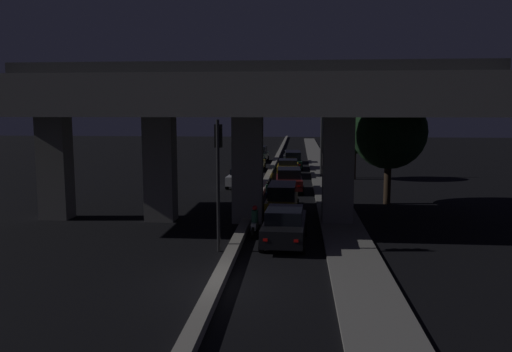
% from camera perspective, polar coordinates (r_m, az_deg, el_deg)
% --- Properties ---
extents(ground_plane, '(200.00, 200.00, 0.00)m').
position_cam_1_polar(ground_plane, '(17.25, -4.36, -12.42)').
color(ground_plane, black).
extents(median_divider, '(0.48, 126.00, 0.32)m').
position_cam_1_polar(median_divider, '(51.40, 1.89, 1.04)').
color(median_divider, gray).
rests_on(median_divider, ground_plane).
extents(sidewalk_right, '(2.15, 126.00, 0.13)m').
position_cam_1_polar(sidewalk_right, '(44.45, 7.73, -0.15)').
color(sidewalk_right, gray).
rests_on(sidewalk_right, ground_plane).
extents(elevated_overpass, '(25.82, 9.26, 8.41)m').
position_cam_1_polar(elevated_overpass, '(26.08, -1.46, 8.33)').
color(elevated_overpass, gray).
rests_on(elevated_overpass, ground_plane).
extents(traffic_light_left_of_median, '(0.30, 0.49, 5.52)m').
position_cam_1_polar(traffic_light_left_of_median, '(20.63, -4.33, 1.54)').
color(traffic_light_left_of_median, black).
rests_on(traffic_light_left_of_median, ground_plane).
extents(street_lamp, '(2.47, 0.32, 8.55)m').
position_cam_1_polar(street_lamp, '(44.39, 7.10, 6.29)').
color(street_lamp, '#2D2D30').
rests_on(street_lamp, ground_plane).
extents(car_black_lead, '(2.07, 4.74, 1.63)m').
position_cam_1_polar(car_black_lead, '(22.20, 3.30, -5.65)').
color(car_black_lead, black).
rests_on(car_black_lead, ground_plane).
extents(car_taxi_yellow_second, '(1.91, 4.19, 1.76)m').
position_cam_1_polar(car_taxi_yellow_second, '(28.44, 3.02, -2.54)').
color(car_taxi_yellow_second, gold).
rests_on(car_taxi_yellow_second, ground_plane).
extents(car_dark_red_third, '(2.14, 4.40, 1.72)m').
position_cam_1_polar(car_dark_red_third, '(36.57, 3.79, -0.39)').
color(car_dark_red_third, '#591414').
rests_on(car_dark_red_third, ground_plane).
extents(car_taxi_yellow_fourth, '(2.04, 4.52, 1.57)m').
position_cam_1_polar(car_taxi_yellow_fourth, '(45.12, 3.67, 0.97)').
color(car_taxi_yellow_fourth, gold).
rests_on(car_taxi_yellow_fourth, ground_plane).
extents(car_dark_green_fifth, '(2.03, 4.68, 1.81)m').
position_cam_1_polar(car_dark_green_fifth, '(50.92, 4.23, 1.87)').
color(car_dark_green_fifth, black).
rests_on(car_dark_green_fifth, ground_plane).
extents(car_grey_sixth, '(1.96, 4.02, 1.45)m').
position_cam_1_polar(car_grey_sixth, '(57.06, 4.11, 2.26)').
color(car_grey_sixth, '#515459').
rests_on(car_grey_sixth, ground_plane).
extents(car_white_lead_oncoming, '(2.10, 4.20, 1.44)m').
position_cam_1_polar(car_white_lead_oncoming, '(38.76, -1.67, -0.17)').
color(car_white_lead_oncoming, silver).
rests_on(car_white_lead_oncoming, ground_plane).
extents(car_taxi_yellow_second_oncoming, '(1.92, 4.15, 1.52)m').
position_cam_1_polar(car_taxi_yellow_second_oncoming, '(49.78, -0.09, 1.57)').
color(car_taxi_yellow_second_oncoming, gold).
rests_on(car_taxi_yellow_second_oncoming, ground_plane).
extents(car_dark_green_third_oncoming, '(2.03, 4.74, 1.82)m').
position_cam_1_polar(car_dark_green_third_oncoming, '(58.17, 0.41, 2.54)').
color(car_dark_green_third_oncoming, black).
rests_on(car_dark_green_third_oncoming, ground_plane).
extents(motorcycle_white_filtering_near, '(0.34, 1.79, 1.45)m').
position_cam_1_polar(motorcycle_white_filtering_near, '(23.64, -0.14, -5.37)').
color(motorcycle_white_filtering_near, black).
rests_on(motorcycle_white_filtering_near, ground_plane).
extents(motorcycle_blue_filtering_mid, '(0.33, 1.88, 1.42)m').
position_cam_1_polar(motorcycle_blue_filtering_mid, '(32.05, 1.39, -2.01)').
color(motorcycle_blue_filtering_mid, black).
rests_on(motorcycle_blue_filtering_mid, ground_plane).
extents(pedestrian_on_sidewalk, '(0.39, 0.39, 1.70)m').
position_cam_1_polar(pedestrian_on_sidewalk, '(27.06, 10.12, -3.10)').
color(pedestrian_on_sidewalk, black).
rests_on(pedestrian_on_sidewalk, sidewalk_right).
extents(roadside_tree_kerbside_near, '(4.68, 4.68, 6.93)m').
position_cam_1_polar(roadside_tree_kerbside_near, '(32.40, 14.97, 4.89)').
color(roadside_tree_kerbside_near, '#2D2116').
rests_on(roadside_tree_kerbside_near, ground_plane).
extents(roadside_tree_kerbside_mid, '(3.60, 3.60, 5.81)m').
position_cam_1_polar(roadside_tree_kerbside_mid, '(43.76, 11.15, 4.81)').
color(roadside_tree_kerbside_mid, '#38281C').
rests_on(roadside_tree_kerbside_mid, ground_plane).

